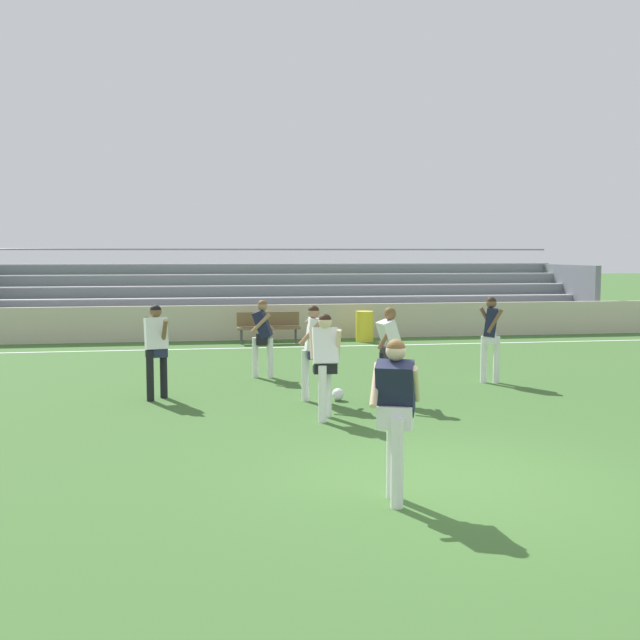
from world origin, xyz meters
The scene contains 14 objects.
ground_plane centered at (0.00, 0.00, 0.00)m, with size 160.00×160.00×0.00m, color #3D662D.
field_line_sideline centered at (0.00, 12.27, 0.00)m, with size 44.00×0.12×0.01m, color white.
sideline_wall centered at (0.00, 14.20, 0.52)m, with size 48.00×0.16×1.04m, color beige.
bleacher_stand centered at (0.21, 17.05, 1.17)m, with size 20.47×4.30×2.75m.
bench_far_right centered at (-0.81, 13.23, 0.55)m, with size 1.80×0.40×0.90m.
trash_bin centered at (2.01, 13.26, 0.45)m, with size 0.52×0.52×0.89m, color yellow.
player_white_overlapping centered at (-0.79, 4.73, 1.01)m, with size 0.58×0.46×1.69m.
player_white_deep_cover centered at (0.48, 4.39, 0.99)m, with size 0.54×0.46×1.66m.
player_dark_wide_left centered at (-0.76, -0.63, 1.02)m, with size 0.63×0.50×1.71m.
player_white_trailing_run centered at (-0.83, 3.31, 0.98)m, with size 0.46×0.51×1.66m.
player_dark_on_ball centered at (2.98, 6.05, 1.03)m, with size 0.41×0.58×1.72m.
player_white_challenging centered at (-3.50, 5.36, 1.00)m, with size 0.46×0.65×1.68m.
player_dark_dropping_back centered at (-1.46, 7.39, 0.96)m, with size 0.54×0.56×1.62m.
soccer_ball centered at (-0.36, 4.74, 0.11)m, with size 0.22×0.22×0.22m, color white.
Camera 1 is at (-2.72, -7.94, 2.59)m, focal length 41.76 mm.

